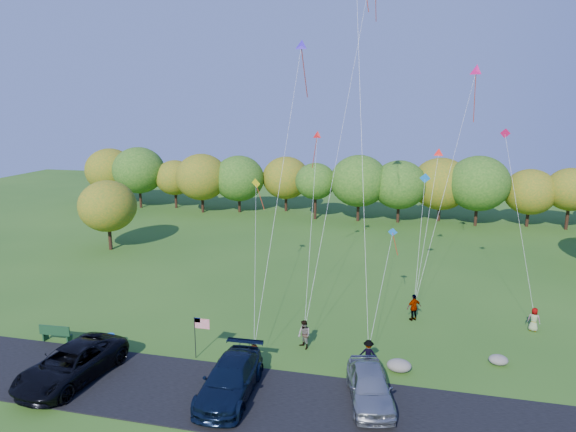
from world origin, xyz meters
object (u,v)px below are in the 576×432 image
(trash_barrel, at_px, (110,341))
(flyer_b, at_px, (304,335))
(flyer_c, at_px, (368,353))
(flyer_a, at_px, (254,353))
(minivan_silver, at_px, (370,386))
(flyer_d, at_px, (414,307))
(minivan_navy, at_px, (230,379))
(park_bench, at_px, (56,333))
(minivan_dark, at_px, (71,364))
(flyer_e, at_px, (534,320))

(trash_barrel, bearing_deg, flyer_b, 13.07)
(flyer_c, bearing_deg, flyer_a, 16.49)
(flyer_a, distance_m, flyer_c, 6.34)
(minivan_silver, bearing_deg, flyer_d, 66.08)
(minivan_navy, relative_size, flyer_c, 3.75)
(flyer_d, relative_size, park_bench, 0.91)
(minivan_dark, distance_m, flyer_c, 15.94)
(minivan_silver, bearing_deg, park_bench, 161.38)
(flyer_c, bearing_deg, minivan_navy, 38.64)
(minivan_dark, xyz_separation_m, flyer_a, (8.92, 3.67, -0.17))
(minivan_dark, relative_size, flyer_d, 3.48)
(minivan_navy, height_order, flyer_c, minivan_navy)
(minivan_dark, distance_m, flyer_a, 9.65)
(minivan_silver, relative_size, flyer_c, 3.17)
(minivan_silver, height_order, flyer_c, minivan_silver)
(flyer_b, xyz_separation_m, trash_barrel, (-11.32, -2.63, -0.45))
(minivan_navy, xyz_separation_m, park_bench, (-12.38, 3.11, -0.32))
(flyer_a, bearing_deg, park_bench, 126.06)
(minivan_dark, relative_size, flyer_a, 4.12)
(flyer_c, relative_size, trash_barrel, 1.86)
(minivan_silver, bearing_deg, flyer_c, 83.28)
(minivan_dark, xyz_separation_m, flyer_c, (15.10, 5.09, -0.16))
(flyer_c, bearing_deg, flyer_d, -106.17)
(minivan_silver, bearing_deg, flyer_e, 35.22)
(flyer_c, xyz_separation_m, flyer_e, (9.97, 7.03, -0.01))
(minivan_dark, bearing_deg, park_bench, 143.09)
(flyer_b, bearing_deg, flyer_d, 84.18)
(flyer_e, relative_size, trash_barrel, 1.84)
(park_bench, bearing_deg, flyer_c, 1.41)
(park_bench, bearing_deg, minivan_silver, -9.15)
(flyer_a, relative_size, flyer_e, 1.00)
(flyer_c, height_order, flyer_d, flyer_d)
(flyer_e, xyz_separation_m, trash_barrel, (-25.19, -8.36, -0.35))
(flyer_c, distance_m, trash_barrel, 15.28)
(minivan_dark, distance_m, minivan_silver, 15.54)
(trash_barrel, bearing_deg, minivan_navy, -20.26)
(flyer_c, distance_m, flyer_e, 12.20)
(flyer_a, height_order, trash_barrel, flyer_a)
(minivan_navy, height_order, flyer_b, minivan_navy)
(flyer_d, xyz_separation_m, park_bench, (-21.32, -8.37, -0.32))
(trash_barrel, bearing_deg, flyer_e, 18.37)
(flyer_b, distance_m, trash_barrel, 11.63)
(flyer_d, height_order, park_bench, flyer_d)
(minivan_dark, relative_size, trash_barrel, 7.59)
(flyer_d, distance_m, trash_barrel, 19.53)
(flyer_b, relative_size, flyer_d, 0.95)
(minivan_navy, height_order, flyer_e, minivan_navy)
(flyer_d, relative_size, flyer_e, 1.19)
(minivan_dark, distance_m, flyer_e, 27.85)
(minivan_dark, height_order, flyer_b, minivan_dark)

